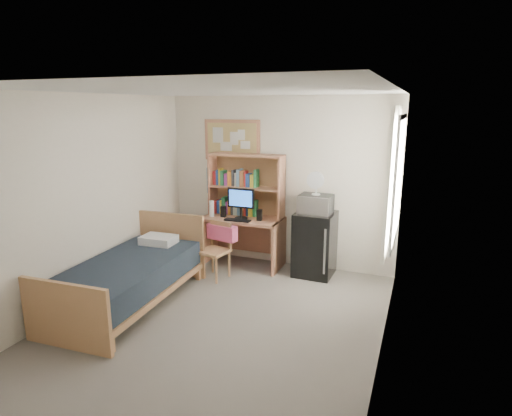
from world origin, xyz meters
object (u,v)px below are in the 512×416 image
at_px(desk, 243,241).
at_px(desk_chair, 214,251).
at_px(desk_fan, 316,184).
at_px(bulletin_board, 232,140).
at_px(speaker_left, 223,212).
at_px(bed, 128,283).
at_px(mini_fridge, 315,244).
at_px(speaker_right, 259,215).
at_px(monitor, 241,204).
at_px(microwave, 316,204).

distance_m(desk, desk_chair, 0.67).
bearing_deg(desk_fan, desk, -178.08).
relative_size(bulletin_board, desk, 0.77).
distance_m(speaker_left, desk_fan, 1.53).
bearing_deg(desk_chair, desk, 85.81).
distance_m(bed, speaker_left, 1.90).
bearing_deg(mini_fridge, speaker_right, -172.54).
distance_m(bed, monitor, 2.04).
xyz_separation_m(desk_chair, desk_fan, (1.31, 0.65, 0.95)).
distance_m(bed, speaker_right, 2.13).
xyz_separation_m(desk_chair, mini_fridge, (1.31, 0.67, 0.06)).
xyz_separation_m(mini_fridge, microwave, (-0.00, -0.02, 0.61)).
bearing_deg(desk_fan, monitor, -175.06).
bearing_deg(microwave, desk_fan, 0.00).
height_order(mini_fridge, monitor, monitor).
height_order(bulletin_board, desk, bulletin_board).
xyz_separation_m(desk_chair, microwave, (1.31, 0.65, 0.67)).
bearing_deg(bulletin_board, monitor, -50.47).
bearing_deg(desk_chair, bulletin_board, 108.93).
height_order(microwave, desk_fan, desk_fan).
distance_m(monitor, speaker_right, 0.33).
distance_m(monitor, speaker_left, 0.33).
height_order(bulletin_board, microwave, bulletin_board).
bearing_deg(desk_fan, speaker_right, -173.89).
bearing_deg(speaker_left, desk_chair, -78.12).
distance_m(mini_fridge, microwave, 0.61).
xyz_separation_m(speaker_left, speaker_right, (0.60, 0.00, 0.00)).
xyz_separation_m(bulletin_board, mini_fridge, (1.44, -0.28, -1.45)).
height_order(mini_fridge, speaker_left, mini_fridge).
distance_m(desk_chair, monitor, 0.84).
xyz_separation_m(desk_chair, speaker_right, (0.48, 0.58, 0.44)).
distance_m(desk, speaker_right, 0.56).
distance_m(bulletin_board, microwave, 1.70).
bearing_deg(speaker_right, microwave, 4.44).
bearing_deg(speaker_right, desk_fan, 4.44).
bearing_deg(bulletin_board, desk_chair, -82.22).
bearing_deg(monitor, desk_chair, -107.05).
distance_m(bed, microwave, 2.76).
distance_m(monitor, desk_fan, 1.20).
bearing_deg(speaker_right, speaker_left, 180.00).
height_order(monitor, speaker_right, monitor).
bearing_deg(microwave, speaker_right, -173.89).
xyz_separation_m(desk, bed, (-0.78, -1.81, -0.10)).
height_order(desk_chair, speaker_left, speaker_left).
relative_size(desk, monitor, 2.72).
distance_m(desk_chair, mini_fridge, 1.48).
bearing_deg(mini_fridge, desk, -177.07).
xyz_separation_m(monitor, speaker_right, (0.30, 0.00, -0.14)).
bearing_deg(desk_chair, speaker_right, 61.87).
relative_size(mini_fridge, speaker_left, 5.61).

